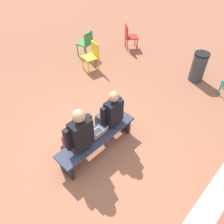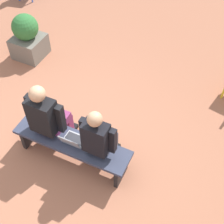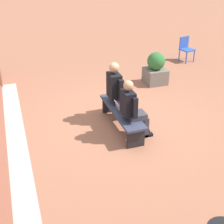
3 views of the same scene
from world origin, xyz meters
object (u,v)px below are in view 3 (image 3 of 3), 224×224
(person_student, at_px, (133,108))
(laptop, at_px, (122,109))
(person_adult, at_px, (119,90))
(planter, at_px, (156,69))
(plastic_chair_far_left, at_px, (186,47))
(bench, at_px, (122,114))

(person_student, bearing_deg, laptop, 10.86)
(person_adult, distance_m, planter, 2.48)
(person_student, bearing_deg, person_adult, -0.40)
(plastic_chair_far_left, bearing_deg, bench, 133.86)
(planter, bearing_deg, person_student, 144.87)
(plastic_chair_far_left, xyz_separation_m, planter, (-1.52, 1.92, -0.04))
(person_student, distance_m, person_adult, 0.83)
(bench, bearing_deg, planter, -41.40)
(bench, relative_size, planter, 1.91)
(person_student, distance_m, plastic_chair_far_left, 5.49)
(person_adult, height_order, planter, person_adult)
(plastic_chair_far_left, bearing_deg, person_adult, 131.15)
(bench, distance_m, plastic_chair_far_left, 5.22)
(plastic_chair_far_left, height_order, planter, planter)
(person_adult, height_order, laptop, person_adult)
(bench, xyz_separation_m, person_adult, (0.39, -0.07, 0.39))
(bench, bearing_deg, laptop, 160.09)
(laptop, distance_m, plastic_chair_far_left, 5.25)
(person_adult, relative_size, plastic_chair_far_left, 1.68)
(person_student, distance_m, laptop, 0.46)
(person_student, bearing_deg, plastic_chair_far_left, -42.37)
(person_student, bearing_deg, bench, 8.52)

